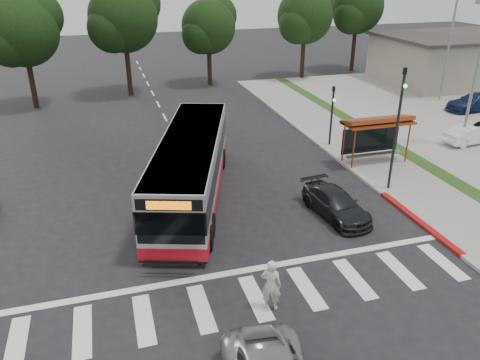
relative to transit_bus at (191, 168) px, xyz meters
name	(u,v)px	position (x,y,z in m)	size (l,w,h in m)	color
ground	(221,230)	(0.61, -3.60, -1.63)	(140.00, 140.00, 0.00)	black
sidewalk_east	(352,145)	(11.61, 4.40, -1.57)	(4.00, 40.00, 0.12)	gray
curb_east	(324,148)	(9.61, 4.40, -1.56)	(0.30, 40.00, 0.15)	#9E9991
curb_east_red	(419,221)	(9.61, -5.60, -1.56)	(0.32, 6.00, 0.15)	maroon
parking_lot	(479,121)	(23.61, 6.40, -1.58)	(18.00, 36.00, 0.10)	gray
commercial_building	(454,60)	(30.61, 18.40, 0.57)	(14.00, 10.00, 4.40)	gray
building_roof_cap	(459,36)	(30.61, 18.40, 2.92)	(14.60, 10.60, 0.30)	#383330
crosswalk_ladder	(256,298)	(0.61, -8.60, -1.63)	(18.00, 2.60, 0.01)	silver
bus_shelter	(377,126)	(11.41, 1.50, 0.72)	(4.20, 1.60, 2.86)	#953C18
traffic_signal_ne_tall	(398,120)	(10.21, -2.11, 2.25)	(0.18, 0.37, 6.50)	black
traffic_signal_ne_short	(332,110)	(10.21, 4.89, 0.85)	(0.18, 0.37, 4.00)	black
lot_light_front	(480,56)	(18.61, 2.40, 4.28)	(1.90, 0.35, 9.01)	gray
lot_light_mid	(451,32)	(24.61, 12.40, 4.28)	(1.90, 0.35, 9.01)	gray
tree_ne_a	(305,15)	(16.69, 24.46, 4.76)	(6.16, 5.74, 9.30)	black
tree_ne_b	(358,6)	(23.69, 26.46, 5.29)	(6.16, 5.74, 10.02)	black
tree_north_a	(124,16)	(-1.30, 22.47, 5.29)	(6.60, 6.15, 10.17)	black
tree_north_b	(209,26)	(6.69, 24.46, 4.03)	(5.72, 5.33, 8.43)	black
tree_north_c	(23,30)	(-9.31, 20.46, 4.66)	(6.16, 5.74, 9.30)	black
transit_bus	(191,168)	(0.00, 0.00, 0.00)	(2.74, 12.63, 3.26)	#A6A8AA
pedestrian	(271,285)	(0.94, -9.26, -0.65)	(0.72, 0.47, 1.97)	silver
dark_sedan	(336,204)	(6.19, -3.85, -1.01)	(1.75, 4.31, 1.25)	black
parked_car_1	(471,135)	(19.27, 2.41, -0.91)	(1.32, 3.78, 1.25)	white
parked_car_3	(474,102)	(25.13, 8.84, -0.84)	(1.94, 4.77, 1.38)	#142349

